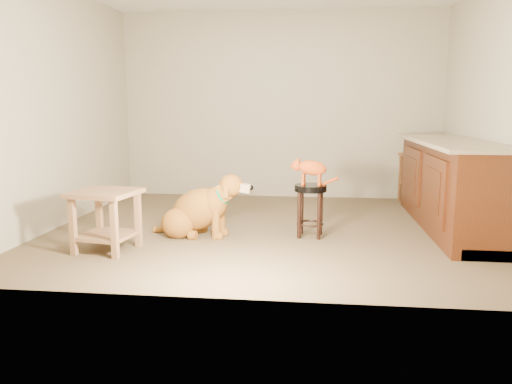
# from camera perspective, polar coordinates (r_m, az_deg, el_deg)

# --- Properties ---
(floor) EXTENTS (4.50, 4.00, 0.01)m
(floor) POSITION_cam_1_polar(r_m,az_deg,el_deg) (5.33, 1.24, -4.22)
(floor) COLOR brown
(floor) RESTS_ON ground
(room_shell) EXTENTS (4.54, 4.04, 2.62)m
(room_shell) POSITION_cam_1_polar(r_m,az_deg,el_deg) (5.19, 1.31, 14.05)
(room_shell) COLOR #A29B82
(room_shell) RESTS_ON ground
(cabinet_run) EXTENTS (0.70, 2.56, 0.94)m
(cabinet_run) POSITION_cam_1_polar(r_m,az_deg,el_deg) (5.71, 21.38, 0.54)
(cabinet_run) COLOR #431E0C
(cabinet_run) RESTS_ON ground
(padded_stool) EXTENTS (0.32, 0.32, 0.52)m
(padded_stool) POSITION_cam_1_polar(r_m,az_deg,el_deg) (4.97, 6.23, -0.91)
(padded_stool) COLOR black
(padded_stool) RESTS_ON ground
(wood_stool) EXTENTS (0.44, 0.44, 0.67)m
(wood_stool) POSITION_cam_1_polar(r_m,az_deg,el_deg) (7.05, 17.73, 1.60)
(wood_stool) COLOR brown
(wood_stool) RESTS_ON ground
(side_table) EXTENTS (0.60, 0.60, 0.55)m
(side_table) POSITION_cam_1_polar(r_m,az_deg,el_deg) (4.65, -16.78, -2.12)
(side_table) COLOR brown
(side_table) RESTS_ON ground
(golden_retriever) EXTENTS (1.07, 0.56, 0.68)m
(golden_retriever) POSITION_cam_1_polar(r_m,az_deg,el_deg) (5.02, -6.59, -2.17)
(golden_retriever) COLOR brown
(golden_retriever) RESTS_ON ground
(tabby_kitten) EXTENTS (0.48, 0.17, 0.30)m
(tabby_kitten) POSITION_cam_1_polar(r_m,az_deg,el_deg) (4.93, 6.17, 2.68)
(tabby_kitten) COLOR #A33C10
(tabby_kitten) RESTS_ON padded_stool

